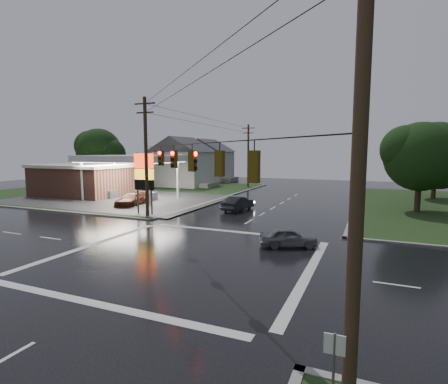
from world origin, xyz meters
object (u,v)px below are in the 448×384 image
at_px(utility_pole_se, 358,171).
at_px(car_pump, 132,199).
at_px(tree_nw_behind, 100,151).
at_px(utility_pole_nw, 146,156).
at_px(utility_pole_n, 248,155).
at_px(car_crossing, 288,237).
at_px(pylon_sign, 144,173).
at_px(tree_ne_near, 422,157).
at_px(gas_station, 93,177).
at_px(tree_ne_far, 438,151).
at_px(house_far, 207,159).
at_px(car_north, 238,203).
at_px(house_near, 182,161).

relative_size(utility_pole_se, car_pump, 2.21).
bearing_deg(tree_nw_behind, utility_pole_nw, -40.10).
distance_m(utility_pole_n, car_crossing, 36.82).
height_order(tree_nw_behind, car_crossing, tree_nw_behind).
height_order(pylon_sign, tree_nw_behind, tree_nw_behind).
height_order(pylon_sign, tree_ne_near, tree_ne_near).
bearing_deg(gas_station, tree_ne_far, 18.46).
bearing_deg(utility_pole_nw, tree_ne_near, 27.86).
bearing_deg(utility_pole_se, car_pump, 135.87).
distance_m(utility_pole_se, car_crossing, 15.56).
xyz_separation_m(house_far, tree_ne_near, (36.09, -26.01, 1.16)).
distance_m(gas_station, tree_nw_behind, 13.63).
relative_size(utility_pole_n, house_far, 0.95).
distance_m(car_crossing, car_pump, 22.36).
relative_size(tree_ne_near, car_pump, 1.80).
height_order(utility_pole_se, house_far, utility_pole_se).
distance_m(utility_pole_se, car_pump, 34.63).
distance_m(utility_pole_n, car_pump, 24.75).
distance_m(tree_ne_near, car_north, 18.71).
relative_size(house_near, house_far, 1.00).
bearing_deg(pylon_sign, car_crossing, -21.24).
bearing_deg(utility_pole_nw, house_far, 107.92).
bearing_deg(utility_pole_n, tree_nw_behind, -161.79).
distance_m(utility_pole_n, tree_nw_behind, 25.63).
bearing_deg(tree_nw_behind, car_pump, -39.83).
bearing_deg(utility_pole_nw, house_near, 113.37).
bearing_deg(utility_pole_nw, utility_pole_n, 90.00).
xyz_separation_m(utility_pole_n, car_pump, (-5.60, -23.64, -4.75)).
height_order(utility_pole_se, car_pump, utility_pole_se).
height_order(utility_pole_nw, tree_ne_far, utility_pole_nw).
distance_m(utility_pole_nw, car_pump, 8.94).
bearing_deg(car_pump, gas_station, 146.14).
distance_m(utility_pole_se, tree_nw_behind, 58.64).
height_order(utility_pole_nw, car_pump, utility_pole_nw).
bearing_deg(utility_pole_se, utility_pole_nw, 135.00).
distance_m(car_north, car_crossing, 14.12).
bearing_deg(tree_ne_far, house_far, 160.29).
relative_size(gas_station, utility_pole_n, 2.50).
height_order(pylon_sign, tree_ne_far, tree_ne_far).
xyz_separation_m(house_near, car_pump, (5.85, -21.64, -3.68)).
bearing_deg(pylon_sign, house_far, 106.98).
xyz_separation_m(pylon_sign, car_pump, (-4.60, 3.86, -3.29)).
relative_size(pylon_sign, tree_nw_behind, 0.60).
bearing_deg(utility_pole_n, car_pump, -103.32).
height_order(gas_station, tree_ne_far, tree_ne_far).
bearing_deg(house_far, car_pump, -78.49).
height_order(gas_station, utility_pole_se, utility_pole_se).
relative_size(utility_pole_n, tree_nw_behind, 1.05).
relative_size(house_far, tree_ne_near, 1.23).
bearing_deg(car_crossing, utility_pole_n, -1.08).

